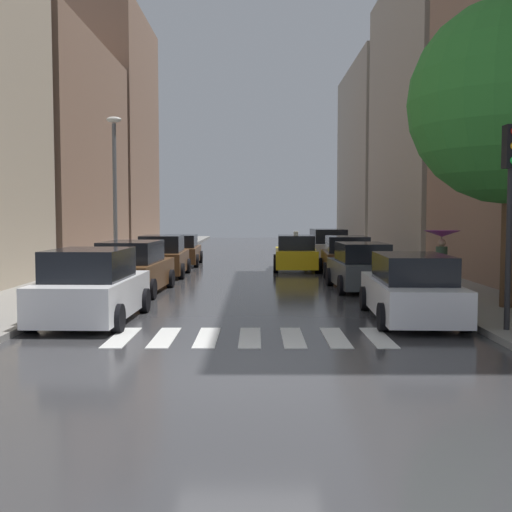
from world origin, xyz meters
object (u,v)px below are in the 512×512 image
at_px(taxi_midroad, 296,254).
at_px(pedestrian_foreground, 441,245).
at_px(parked_car_left_second, 133,269).
at_px(parked_car_right_third, 346,257).
at_px(parked_car_left_fourth, 180,251).
at_px(traffic_light_right_corner, 511,181).
at_px(lamp_post_left, 115,183).
at_px(street_tree_right, 512,102).
at_px(parked_car_left_nearest, 92,288).
at_px(parked_car_right_fourth, 327,247).
at_px(parked_car_left_third, 162,257).
at_px(parked_car_right_nearest, 411,289).
at_px(parked_car_right_second, 361,268).

xyz_separation_m(taxi_midroad, pedestrian_foreground, (4.02, -9.30, 0.86)).
height_order(parked_car_left_second, taxi_midroad, taxi_midroad).
bearing_deg(parked_car_right_third, parked_car_left_second, 130.14).
bearing_deg(parked_car_right_third, parked_car_left_fourth, 58.19).
bearing_deg(traffic_light_right_corner, pedestrian_foreground, 85.32).
bearing_deg(lamp_post_left, parked_car_left_second, -71.21).
height_order(parked_car_right_third, street_tree_right, street_tree_right).
xyz_separation_m(parked_car_left_fourth, parked_car_right_third, (7.74, -5.25, 0.05)).
xyz_separation_m(parked_car_left_nearest, parked_car_right_fourth, (7.77, 18.38, 0.02)).
distance_m(parked_car_left_third, pedestrian_foreground, 11.76).
bearing_deg(parked_car_right_nearest, lamp_post_left, 45.60).
xyz_separation_m(parked_car_left_nearest, parked_car_left_second, (-0.09, 5.54, -0.02)).
relative_size(parked_car_left_second, parked_car_left_third, 1.20).
distance_m(parked_car_right_fourth, traffic_light_right_corner, 20.41).
relative_size(parked_car_left_fourth, lamp_post_left, 0.71).
height_order(parked_car_left_nearest, parked_car_right_second, parked_car_left_nearest).
relative_size(parked_car_left_fourth, street_tree_right, 0.56).
bearing_deg(parked_car_left_fourth, street_tree_right, -147.04).
bearing_deg(street_tree_right, parked_car_left_nearest, -172.21).
bearing_deg(parked_car_right_nearest, traffic_light_right_corner, -141.00).
distance_m(parked_car_left_second, street_tree_right, 12.35).
height_order(parked_car_left_fourth, traffic_light_right_corner, traffic_light_right_corner).
bearing_deg(parked_car_left_fourth, parked_car_left_second, 177.97).
height_order(parked_car_left_fourth, lamp_post_left, lamp_post_left).
distance_m(parked_car_left_nearest, parked_car_right_third, 14.05).
bearing_deg(lamp_post_left, taxi_midroad, 26.52).
relative_size(parked_car_right_fourth, lamp_post_left, 0.71).
bearing_deg(parked_car_left_third, parked_car_right_nearest, -145.69).
height_order(parked_car_right_second, pedestrian_foreground, pedestrian_foreground).
bearing_deg(traffic_light_right_corner, parked_car_left_fourth, 116.13).
relative_size(parked_car_left_fourth, parked_car_right_fourth, 1.00).
bearing_deg(parked_car_left_third, parked_car_right_fourth, -48.00).
height_order(parked_car_right_nearest, pedestrian_foreground, pedestrian_foreground).
relative_size(parked_car_right_nearest, parked_car_right_third, 1.13).
bearing_deg(parked_car_left_nearest, parked_car_right_second, -47.94).
relative_size(parked_car_right_third, parked_car_right_fourth, 0.95).
bearing_deg(traffic_light_right_corner, parked_car_left_nearest, 168.81).
distance_m(parked_car_left_second, pedestrian_foreground, 9.98).
bearing_deg(parked_car_left_third, taxi_midroad, -64.49).
bearing_deg(street_tree_right, parked_car_left_third, 137.12).
bearing_deg(parked_car_left_second, taxi_midroad, -31.99).
distance_m(parked_car_left_nearest, parked_car_right_fourth, 19.95).
distance_m(parked_car_left_nearest, taxi_midroad, 15.22).
xyz_separation_m(parked_car_right_third, lamp_post_left, (-9.54, -1.36, 3.06)).
bearing_deg(taxi_midroad, parked_car_right_second, -165.29).
relative_size(taxi_midroad, lamp_post_left, 0.69).
xyz_separation_m(parked_car_left_second, traffic_light_right_corner, (9.37, -7.37, 2.48)).
xyz_separation_m(parked_car_left_fourth, parked_car_right_second, (7.49, -10.50, 0.03)).
bearing_deg(parked_car_right_second, lamp_post_left, 65.69).
height_order(parked_car_left_third, street_tree_right, street_tree_right).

